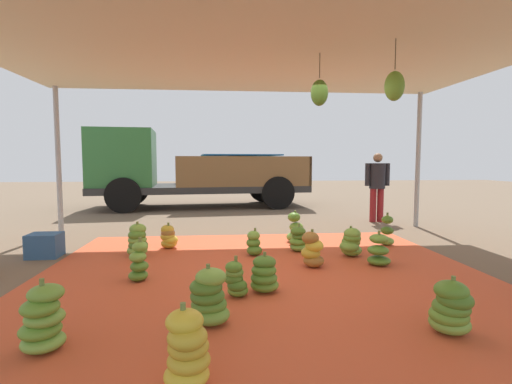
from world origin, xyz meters
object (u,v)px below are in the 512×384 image
Objects in this scene: worker_0 at (377,182)px; banana_bunch_6 at (236,280)px; banana_bunch_3 at (299,240)px; banana_bunch_14 at (295,228)px; banana_bunch_5 at (379,251)px; banana_bunch_12 at (351,243)px; banana_bunch_2 at (312,251)px; banana_bunch_8 at (451,309)px; banana_bunch_7 at (264,275)px; banana_bunch_11 at (187,351)px; crate_0 at (45,245)px; banana_bunch_9 at (387,232)px; banana_bunch_13 at (169,237)px; cargo_truck_main at (190,170)px; banana_bunch_4 at (138,241)px; banana_bunch_0 at (43,320)px; banana_bunch_1 at (254,244)px; banana_bunch_10 at (209,298)px; banana_bunch_15 at (139,263)px.

banana_bunch_6 is at bearing -126.72° from worker_0.
banana_bunch_14 is at bearing 84.23° from banana_bunch_3.
banana_bunch_5 is 0.56m from banana_bunch_12.
banana_bunch_8 is at bearing -71.99° from banana_bunch_2.
banana_bunch_3 is 1.99m from banana_bunch_7.
banana_bunch_7 is 1.86m from banana_bunch_11.
crate_0 is (-4.64, 0.41, -0.04)m from banana_bunch_12.
banana_bunch_9 is (1.60, 0.30, 0.05)m from banana_bunch_3.
banana_bunch_7 reaches higher than crate_0.
banana_bunch_2 reaches higher than banana_bunch_13.
banana_bunch_12 is 0.07× the size of cargo_truck_main.
banana_bunch_9 is at bearing 5.09° from banana_bunch_4.
banana_bunch_9 is at bearing 37.95° from banana_bunch_0.
banana_bunch_13 is 5.24m from worker_0.
banana_bunch_7 is at bearing -112.76° from banana_bunch_3.
banana_bunch_2 reaches higher than banana_bunch_5.
banana_bunch_7 is at bearing -151.57° from banana_bunch_5.
worker_0 reaches higher than banana_bunch_14.
banana_bunch_3 and banana_bunch_7 have the same top height.
banana_bunch_3 is at bearing 48.91° from banana_bunch_0.
banana_bunch_8 is at bearing -33.35° from crate_0.
banana_bunch_11 reaches higher than banana_bunch_13.
banana_bunch_4 is at bearing 176.32° from banana_bunch_1.
banana_bunch_8 is (1.44, -1.17, 0.03)m from banana_bunch_7.
banana_bunch_3 reaches higher than crate_0.
banana_bunch_12 reaches higher than banana_bunch_6.
banana_bunch_12 is (-0.21, 0.52, 0.01)m from banana_bunch_5.
banana_bunch_8 is at bearing -97.25° from banana_bunch_5.
banana_bunch_5 is at bearing 0.75° from banana_bunch_2.
banana_bunch_6 is 3.52m from banana_bunch_9.
banana_bunch_13 is 0.26× the size of worker_0.
worker_0 is (3.56, 4.78, 0.77)m from banana_bunch_6.
banana_bunch_3 is 3.83m from worker_0.
worker_0 is (3.83, 5.42, 0.72)m from banana_bunch_10.
banana_bunch_1 is at bearing 78.95° from banana_bunch_6.
banana_bunch_3 is 0.84× the size of banana_bunch_4.
banana_bunch_2 is 0.93× the size of banana_bunch_14.
cargo_truck_main reaches higher than banana_bunch_9.
crate_0 is (-3.17, 0.20, -0.00)m from banana_bunch_1.
banana_bunch_5 is 4.94m from crate_0.
banana_bunch_12 is (3.33, 2.59, -0.03)m from banana_bunch_0.
banana_bunch_0 is 2.16m from banana_bunch_7.
banana_bunch_9 is at bearing 39.96° from banana_bunch_6.
banana_bunch_7 is at bearing 52.87° from banana_bunch_10.
banana_bunch_3 is 3.85m from banana_bunch_11.
worker_0 is (4.99, 2.89, 0.72)m from banana_bunch_4.
banana_bunch_15 is 6.31m from worker_0.
banana_bunch_10 is 1.01× the size of banana_bunch_15.
banana_bunch_6 is 0.79× the size of banana_bunch_11.
banana_bunch_14 is at bearing 164.77° from banana_bunch_9.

